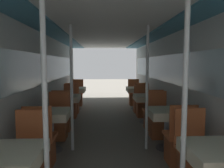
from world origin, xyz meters
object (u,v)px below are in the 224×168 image
Objects in this scene: dining_table_left_3 at (75,91)px; dining_table_left_1 at (50,117)px; chair_left_near_1 at (41,147)px; dining_table_left_2 at (67,100)px; dining_table_right_2 at (147,99)px; chair_right_far_3 at (134,97)px; support_pole_left_0 at (45,111)px; support_pole_left_1 at (72,89)px; chair_right_far_1 at (158,123)px; chair_left_far_3 at (77,97)px; chair_left_near_3 at (73,104)px; chair_right_near_3 at (140,103)px; support_pole_right_1 at (147,89)px; chair_right_near_1 at (179,145)px; chair_left_far_1 at (58,124)px; chair_left_near_2 at (63,118)px; dining_table_left_0 at (6,162)px; dining_table_right_3 at (137,91)px; chair_left_far_2 at (70,107)px; support_pole_right_0 at (184,110)px; chair_right_near_2 at (152,117)px; dining_table_right_0 at (220,158)px; chair_left_far_0 at (29,164)px; chair_right_far_0 at (193,161)px; chair_right_far_2 at (143,106)px; dining_table_right_1 at (167,116)px.

dining_table_left_1 is at bearing -90.00° from dining_table_left_3.
chair_left_near_1 is 1.32× the size of dining_table_left_2.
dining_table_right_2 is (2.08, 2.38, 0.31)m from chair_left_near_1.
chair_right_far_3 is at bearing 90.00° from dining_table_right_2.
support_pole_left_1 is at bearing 90.00° from support_pole_left_0.
support_pole_left_0 is 3.04× the size of dining_table_right_2.
chair_left_far_3 is at bearing -59.50° from chair_right_far_1.
dining_table_left_2 is 1.19m from chair_left_near_3.
dining_table_left_1 is at bearing -125.50° from chair_right_near_3.
dining_table_left_1 is 1.77m from support_pole_right_1.
chair_right_far_1 is at bearing 90.00° from chair_right_near_1.
support_pole_right_1 reaches higher than chair_right_far_3.
chair_left_near_2 is (0.00, 0.54, 0.00)m from chair_left_far_1.
dining_table_left_0 is 1.00× the size of dining_table_right_3.
support_pole_right_1 is at bearing -34.07° from chair_left_near_2.
dining_table_right_2 is at bearing -90.00° from chair_right_near_3.
chair_left_near_1 is 1.08m from support_pole_left_1.
dining_table_left_2 is at bearing 90.00° from chair_left_far_2.
support_pole_right_0 is at bearing 125.56° from chair_left_far_1.
chair_right_near_2 is (2.08, -2.99, 0.00)m from chair_left_far_3.
chair_right_near_1 and chair_right_near_3 have the same top height.
chair_left_far_3 is 1.32× the size of dining_table_right_2.
chair_left_far_3 is at bearing 90.00° from chair_left_near_1.
dining_table_left_1 is 2.40m from chair_right_near_2.
dining_table_right_0 is at bearing 0.00° from support_pole_left_0.
chair_right_far_1 is (2.08, 1.76, 0.00)m from chair_left_far_0.
dining_table_right_2 is at bearing 48.85° from chair_left_near_1.
chair_right_near_3 is (2.08, 1.76, 0.00)m from chair_left_near_2.
chair_right_far_1 is (2.08, 1.23, 0.00)m from chair_left_near_1.
chair_right_far_2 is at bearing -90.00° from chair_right_far_0.
chair_left_far_0 is at bearing 90.00° from dining_table_left_0.
support_pole_left_1 is at bearing 95.21° from chair_left_far_3.
chair_left_near_3 reaches higher than dining_table_right_3.
support_pole_right_0 reaches higher than chair_right_near_3.
dining_table_left_3 is 0.33× the size of support_pole_right_0.
chair_left_near_3 is (0.00, 2.91, -0.31)m from dining_table_left_1.
chair_left_far_3 is 1.00× the size of chair_right_far_0.
dining_table_left_1 is at bearing 90.00° from chair_left_far_3.
chair_left_far_1 is 2.19m from dining_table_right_1.
chair_right_near_1 is (2.08, -3.53, 0.00)m from chair_left_near_3.
dining_table_left_0 is 0.76× the size of chair_left_near_2.
chair_right_far_1 is (1.70, 0.61, -0.80)m from support_pole_left_1.
dining_table_right_0 and dining_table_right_3 have the same top height.
dining_table_left_0 and dining_table_left_1 have the same top height.
support_pole_left_1 is (0.38, -0.61, 0.80)m from chair_left_far_1.
chair_left_far_3 reaches higher than dining_table_right_3.
chair_left_far_2 is 2.15m from chair_right_near_3.
chair_right_near_2 is 2.40m from dining_table_right_3.
chair_right_near_1 is 1.00× the size of chair_right_near_3.
chair_right_far_2 is (2.08, 1.76, 0.00)m from chair_left_far_1.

